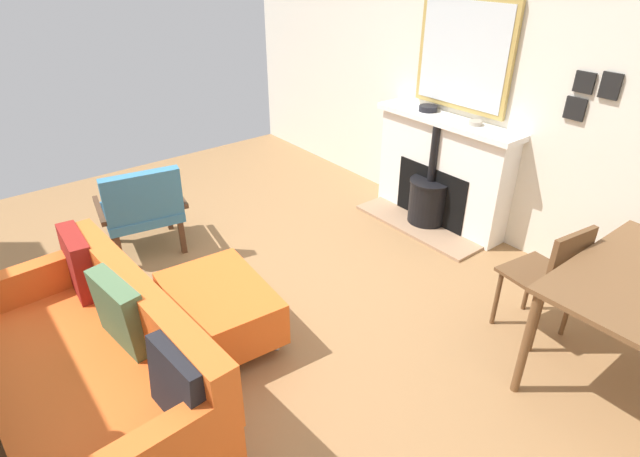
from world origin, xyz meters
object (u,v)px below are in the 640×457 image
(mantel_bowl_far, at_px, (476,123))
(ottoman, at_px, (220,307))
(fireplace, at_px, (439,177))
(armchair_accent, at_px, (142,207))
(dining_chair_near_fireplace, at_px, (552,274))
(mantel_bowl_near, at_px, (428,108))
(sofa, at_px, (97,371))

(mantel_bowl_far, relative_size, ottoman, 0.13)
(fireplace, distance_m, ottoman, 2.43)
(mantel_bowl_far, xyz_separation_m, ottoman, (2.44, -0.07, -0.79))
(armchair_accent, bearing_deg, dining_chair_near_fireplace, 121.62)
(mantel_bowl_far, height_order, dining_chair_near_fireplace, mantel_bowl_far)
(mantel_bowl_near, bearing_deg, sofa, 11.45)
(ottoman, bearing_deg, dining_chair_near_fireplace, 141.67)
(sofa, relative_size, ottoman, 2.08)
(armchair_accent, bearing_deg, mantel_bowl_far, 149.83)
(dining_chair_near_fireplace, bearing_deg, mantel_bowl_near, -113.70)
(dining_chair_near_fireplace, bearing_deg, mantel_bowl_far, -121.79)
(dining_chair_near_fireplace, bearing_deg, ottoman, -38.33)
(sofa, height_order, armchair_accent, sofa)
(mantel_bowl_near, bearing_deg, ottoman, 10.41)
(fireplace, distance_m, mantel_bowl_far, 0.64)
(sofa, xyz_separation_m, dining_chair_near_fireplace, (-2.50, 1.10, 0.15))
(ottoman, distance_m, armchair_accent, 1.35)
(armchair_accent, bearing_deg, mantel_bowl_near, 159.84)
(mantel_bowl_far, height_order, ottoman, mantel_bowl_far)
(fireplace, height_order, mantel_bowl_near, mantel_bowl_near)
(mantel_bowl_near, xyz_separation_m, mantel_bowl_far, (0.00, 0.52, -0.01))
(mantel_bowl_near, relative_size, dining_chair_near_fireplace, 0.20)
(mantel_bowl_near, distance_m, dining_chair_near_fireplace, 2.00)
(fireplace, bearing_deg, armchair_accent, -25.35)
(mantel_bowl_near, bearing_deg, mantel_bowl_far, 90.00)
(sofa, bearing_deg, mantel_bowl_far, -177.42)
(armchair_accent, height_order, dining_chair_near_fireplace, dining_chair_near_fireplace)
(mantel_bowl_near, bearing_deg, dining_chair_near_fireplace, 66.30)
(fireplace, relative_size, dining_chair_near_fireplace, 1.68)
(mantel_bowl_far, bearing_deg, fireplace, -82.27)
(mantel_bowl_near, bearing_deg, armchair_accent, -20.16)
(sofa, bearing_deg, mantel_bowl_near, -168.55)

